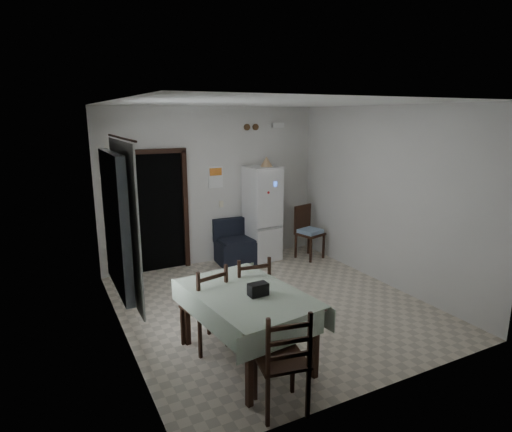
{
  "coord_description": "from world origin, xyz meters",
  "views": [
    {
      "loc": [
        -2.88,
        -5.11,
        2.74
      ],
      "look_at": [
        0.0,
        0.5,
        1.25
      ],
      "focal_mm": 30.0,
      "sensor_mm": 36.0,
      "label": 1
    }
  ],
  "objects_px": {
    "corner_chair": "(310,233)",
    "dining_chair_near_head": "(281,358)",
    "navy_seat": "(236,242)",
    "dining_chair_far_left": "(204,306)",
    "dining_table": "(247,326)",
    "fridge": "(262,214)",
    "dining_chair_far_right": "(250,293)"
  },
  "relations": [
    {
      "from": "fridge",
      "to": "dining_chair_near_head",
      "type": "distance_m",
      "value": 4.42
    },
    {
      "from": "dining_table",
      "to": "dining_chair_far_left",
      "type": "height_order",
      "value": "dining_chair_far_left"
    },
    {
      "from": "dining_table",
      "to": "dining_chair_far_right",
      "type": "distance_m",
      "value": 0.69
    },
    {
      "from": "navy_seat",
      "to": "dining_chair_far_right",
      "type": "bearing_deg",
      "value": -106.4
    },
    {
      "from": "navy_seat",
      "to": "dining_chair_far_left",
      "type": "relative_size",
      "value": 0.78
    },
    {
      "from": "dining_table",
      "to": "dining_chair_near_head",
      "type": "height_order",
      "value": "dining_chair_near_head"
    },
    {
      "from": "fridge",
      "to": "dining_chair_far_right",
      "type": "bearing_deg",
      "value": -124.36
    },
    {
      "from": "fridge",
      "to": "dining_chair_far_left",
      "type": "height_order",
      "value": "fridge"
    },
    {
      "from": "navy_seat",
      "to": "dining_chair_far_right",
      "type": "distance_m",
      "value": 2.64
    },
    {
      "from": "fridge",
      "to": "navy_seat",
      "type": "bearing_deg",
      "value": 176.8
    },
    {
      "from": "fridge",
      "to": "dining_table",
      "type": "bearing_deg",
      "value": -123.98
    },
    {
      "from": "dining_chair_far_right",
      "to": "dining_chair_near_head",
      "type": "relative_size",
      "value": 0.99
    },
    {
      "from": "dining_table",
      "to": "dining_chair_far_left",
      "type": "bearing_deg",
      "value": 115.24
    },
    {
      "from": "fridge",
      "to": "corner_chair",
      "type": "height_order",
      "value": "fridge"
    },
    {
      "from": "fridge",
      "to": "dining_chair_far_left",
      "type": "bearing_deg",
      "value": -133.23
    },
    {
      "from": "navy_seat",
      "to": "dining_chair_far_left",
      "type": "height_order",
      "value": "dining_chair_far_left"
    },
    {
      "from": "fridge",
      "to": "dining_chair_far_right",
      "type": "xyz_separation_m",
      "value": [
        -1.5,
        -2.47,
        -0.38
      ]
    },
    {
      "from": "dining_table",
      "to": "dining_chair_near_head",
      "type": "bearing_deg",
      "value": -101.89
    },
    {
      "from": "fridge",
      "to": "dining_chair_far_right",
      "type": "height_order",
      "value": "fridge"
    },
    {
      "from": "dining_chair_far_left",
      "to": "dining_chair_near_head",
      "type": "height_order",
      "value": "dining_chair_near_head"
    },
    {
      "from": "dining_chair_far_left",
      "to": "dining_chair_near_head",
      "type": "relative_size",
      "value": 0.99
    },
    {
      "from": "dining_chair_far_right",
      "to": "dining_chair_far_left",
      "type": "bearing_deg",
      "value": 16.12
    },
    {
      "from": "corner_chair",
      "to": "dining_chair_near_head",
      "type": "height_order",
      "value": "dining_chair_near_head"
    },
    {
      "from": "dining_chair_far_right",
      "to": "dining_chair_near_head",
      "type": "xyz_separation_m",
      "value": [
        -0.41,
        -1.5,
        0.01
      ]
    },
    {
      "from": "fridge",
      "to": "navy_seat",
      "type": "height_order",
      "value": "fridge"
    },
    {
      "from": "corner_chair",
      "to": "dining_table",
      "type": "xyz_separation_m",
      "value": [
        -2.67,
        -2.67,
        -0.1
      ]
    },
    {
      "from": "navy_seat",
      "to": "dining_chair_near_head",
      "type": "bearing_deg",
      "value": -104.5
    },
    {
      "from": "dining_table",
      "to": "dining_chair_far_right",
      "type": "height_order",
      "value": "dining_chair_far_right"
    },
    {
      "from": "navy_seat",
      "to": "corner_chair",
      "type": "height_order",
      "value": "corner_chair"
    },
    {
      "from": "corner_chair",
      "to": "dining_table",
      "type": "height_order",
      "value": "corner_chair"
    },
    {
      "from": "dining_table",
      "to": "fridge",
      "type": "bearing_deg",
      "value": 52.41
    },
    {
      "from": "dining_chair_far_left",
      "to": "dining_table",
      "type": "bearing_deg",
      "value": 108.53
    }
  ]
}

